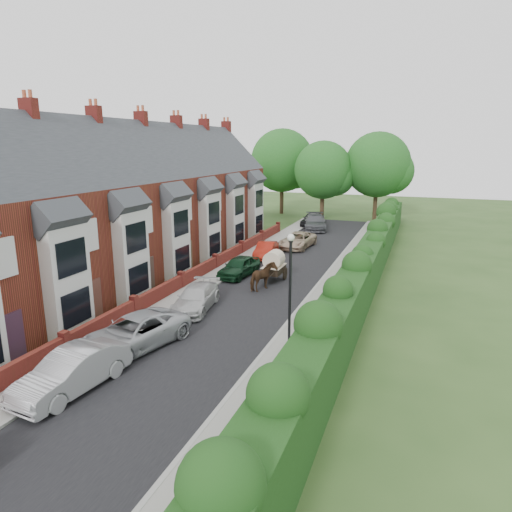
{
  "coord_description": "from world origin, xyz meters",
  "views": [
    {
      "loc": [
        8.5,
        -13.99,
        8.76
      ],
      "look_at": [
        -0.82,
        11.22,
        2.2
      ],
      "focal_mm": 32.0,
      "sensor_mm": 36.0,
      "label": 1
    }
  ],
  "objects_px": {
    "lamppost": "(290,277)",
    "car_red": "(266,250)",
    "car_beige": "(298,240)",
    "horse": "(263,277)",
    "horse_cart": "(274,264)",
    "car_grey": "(315,222)",
    "car_silver_b": "(135,333)",
    "car_green": "(239,267)",
    "car_white": "(196,298)",
    "car_silver_a": "(72,371)",
    "car_black": "(313,219)"
  },
  "relations": [
    {
      "from": "lamppost",
      "to": "car_red",
      "type": "height_order",
      "value": "lamppost"
    },
    {
      "from": "car_beige",
      "to": "horse",
      "type": "xyz_separation_m",
      "value": [
        1.17,
        -12.39,
        0.18
      ]
    },
    {
      "from": "car_red",
      "to": "horse_cart",
      "type": "distance_m",
      "value": 6.38
    },
    {
      "from": "car_grey",
      "to": "car_silver_b",
      "type": "bearing_deg",
      "value": -105.84
    },
    {
      "from": "car_green",
      "to": "car_beige",
      "type": "relative_size",
      "value": 0.84
    },
    {
      "from": "car_beige",
      "to": "lamppost",
      "type": "bearing_deg",
      "value": -71.34
    },
    {
      "from": "car_red",
      "to": "car_grey",
      "type": "bearing_deg",
      "value": 80.22
    },
    {
      "from": "car_white",
      "to": "car_green",
      "type": "bearing_deg",
      "value": 83.2
    },
    {
      "from": "car_silver_a",
      "to": "car_black",
      "type": "bearing_deg",
      "value": 96.09
    },
    {
      "from": "car_green",
      "to": "car_grey",
      "type": "relative_size",
      "value": 0.73
    },
    {
      "from": "car_beige",
      "to": "horse",
      "type": "distance_m",
      "value": 12.44
    },
    {
      "from": "lamppost",
      "to": "car_beige",
      "type": "height_order",
      "value": "lamppost"
    },
    {
      "from": "car_black",
      "to": "horse_cart",
      "type": "relative_size",
      "value": 1.58
    },
    {
      "from": "car_green",
      "to": "car_silver_a",
      "type": "bearing_deg",
      "value": -83.58
    },
    {
      "from": "car_green",
      "to": "horse_cart",
      "type": "xyz_separation_m",
      "value": [
        2.57,
        -0.2,
        0.49
      ]
    },
    {
      "from": "car_green",
      "to": "car_red",
      "type": "relative_size",
      "value": 1.05
    },
    {
      "from": "car_grey",
      "to": "car_red",
      "type": "bearing_deg",
      "value": -107.75
    },
    {
      "from": "car_black",
      "to": "car_white",
      "type": "bearing_deg",
      "value": -85.98
    },
    {
      "from": "car_beige",
      "to": "car_black",
      "type": "xyz_separation_m",
      "value": [
        -1.4,
        11.44,
        0.1
      ]
    },
    {
      "from": "car_silver_a",
      "to": "car_grey",
      "type": "height_order",
      "value": "car_grey"
    },
    {
      "from": "lamppost",
      "to": "car_white",
      "type": "bearing_deg",
      "value": 154.02
    },
    {
      "from": "lamppost",
      "to": "car_white",
      "type": "relative_size",
      "value": 1.17
    },
    {
      "from": "car_silver_a",
      "to": "car_white",
      "type": "xyz_separation_m",
      "value": [
        0.24,
        9.15,
        -0.12
      ]
    },
    {
      "from": "lamppost",
      "to": "car_green",
      "type": "bearing_deg",
      "value": 123.21
    },
    {
      "from": "car_green",
      "to": "horse",
      "type": "distance_m",
      "value": 3.49
    },
    {
      "from": "lamppost",
      "to": "horse_cart",
      "type": "distance_m",
      "value": 10.54
    },
    {
      "from": "car_red",
      "to": "horse",
      "type": "bearing_deg",
      "value": -78.57
    },
    {
      "from": "car_silver_a",
      "to": "horse_cart",
      "type": "bearing_deg",
      "value": 86.83
    },
    {
      "from": "car_silver_b",
      "to": "horse",
      "type": "relative_size",
      "value": 2.61
    },
    {
      "from": "car_white",
      "to": "horse_cart",
      "type": "bearing_deg",
      "value": 61.7
    },
    {
      "from": "car_grey",
      "to": "horse_cart",
      "type": "height_order",
      "value": "horse_cart"
    },
    {
      "from": "lamppost",
      "to": "car_green",
      "type": "relative_size",
      "value": 1.28
    },
    {
      "from": "car_beige",
      "to": "car_black",
      "type": "distance_m",
      "value": 11.52
    },
    {
      "from": "car_green",
      "to": "car_grey",
      "type": "xyz_separation_m",
      "value": [
        0.8,
        19.22,
        0.11
      ]
    },
    {
      "from": "car_white",
      "to": "car_green",
      "type": "height_order",
      "value": "car_green"
    },
    {
      "from": "car_silver_a",
      "to": "car_white",
      "type": "distance_m",
      "value": 9.16
    },
    {
      "from": "horse_cart",
      "to": "car_silver_a",
      "type": "bearing_deg",
      "value": -99.26
    },
    {
      "from": "car_white",
      "to": "lamppost",
      "type": "bearing_deg",
      "value": -34.83
    },
    {
      "from": "car_green",
      "to": "car_red",
      "type": "height_order",
      "value": "car_green"
    },
    {
      "from": "car_green",
      "to": "horse_cart",
      "type": "relative_size",
      "value": 1.41
    },
    {
      "from": "car_black",
      "to": "horse_cart",
      "type": "xyz_separation_m",
      "value": [
        2.57,
        -21.66,
        0.41
      ]
    },
    {
      "from": "car_white",
      "to": "car_black",
      "type": "distance_m",
      "value": 28.24
    },
    {
      "from": "car_red",
      "to": "car_silver_b",
      "type": "bearing_deg",
      "value": -96.4
    },
    {
      "from": "car_red",
      "to": "horse",
      "type": "xyz_separation_m",
      "value": [
        2.57,
        -7.98,
        0.21
      ]
    },
    {
      "from": "car_grey",
      "to": "horse_cart",
      "type": "bearing_deg",
      "value": -99.18
    },
    {
      "from": "car_silver_a",
      "to": "car_grey",
      "type": "bearing_deg",
      "value": 94.78
    },
    {
      "from": "horse",
      "to": "lamppost",
      "type": "bearing_deg",
      "value": 133.63
    },
    {
      "from": "horse",
      "to": "car_grey",
      "type": "bearing_deg",
      "value": -69.04
    },
    {
      "from": "lamppost",
      "to": "horse_cart",
      "type": "height_order",
      "value": "lamppost"
    },
    {
      "from": "car_red",
      "to": "car_beige",
      "type": "distance_m",
      "value": 4.62
    }
  ]
}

